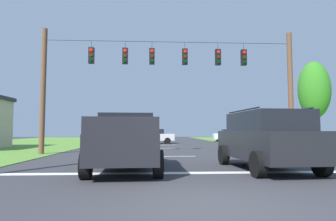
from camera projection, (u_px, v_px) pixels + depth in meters
name	position (u px, v px, depth m)	size (l,w,h in m)	color
ground_plane	(207.00, 204.00, 5.29)	(120.00, 120.00, 0.00)	#333338
stop_bar_stripe	(184.00, 173.00, 9.18)	(12.37, 0.45, 0.01)	white
lane_dash_0	(172.00, 156.00, 15.15)	(0.15, 2.50, 0.01)	white
lane_dash_1	(166.00, 148.00, 22.19)	(0.15, 2.50, 0.01)	white
lane_dash_2	(163.00, 145.00, 27.19)	(0.15, 2.50, 0.01)	white
overhead_signal_span	(170.00, 82.00, 17.09)	(14.92, 0.31, 7.31)	brown
pickup_truck	(126.00, 141.00, 10.05)	(2.47, 5.48, 1.95)	black
suv_black	(265.00, 139.00, 10.00)	(2.44, 4.90, 2.05)	black
distant_car_crossing_white	(231.00, 135.00, 34.97)	(4.43, 2.30, 1.52)	silver
distant_car_oncoming	(153.00, 136.00, 30.42)	(4.35, 2.12, 1.52)	silver
tree_roadside_right	(314.00, 90.00, 23.56)	(2.49, 2.49, 6.98)	brown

